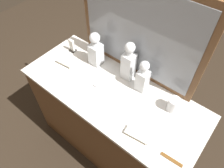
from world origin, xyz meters
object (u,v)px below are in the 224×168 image
at_px(porcelain_dish, 98,84).
at_px(tortoiseshell_comb, 171,160).
at_px(crystal_decanter_left, 143,79).
at_px(crystal_decanter_right, 96,52).
at_px(crystal_tumbler_far_left, 173,105).
at_px(silver_brush_center, 65,63).
at_px(silver_brush_far_right, 137,135).
at_px(napkin_holder, 72,46).
at_px(crystal_decanter_far_right, 128,64).

relative_size(porcelain_dish, tortoiseshell_comb, 0.50).
bearing_deg(crystal_decanter_left, porcelain_dish, -147.70).
relative_size(crystal_decanter_right, crystal_tumbler_far_left, 2.76).
xyz_separation_m(crystal_tumbler_far_left, porcelain_dish, (-0.52, -0.15, -0.04)).
xyz_separation_m(crystal_decanter_right, silver_brush_center, (-0.18, -0.17, -0.10)).
bearing_deg(crystal_tumbler_far_left, silver_brush_far_right, -102.41).
relative_size(crystal_tumbler_far_left, porcelain_dish, 1.54).
height_order(crystal_decanter_right, tortoiseshell_comb, crystal_decanter_right).
relative_size(silver_brush_far_right, napkin_holder, 1.46).
height_order(tortoiseshell_comb, napkin_holder, napkin_holder).
xyz_separation_m(crystal_decanter_far_right, crystal_decanter_left, (0.15, -0.03, -0.02)).
distance_m(crystal_decanter_left, silver_brush_far_right, 0.38).
bearing_deg(tortoiseshell_comb, crystal_tumbler_far_left, 118.59).
distance_m(crystal_tumbler_far_left, porcelain_dish, 0.54).
distance_m(crystal_decanter_right, crystal_decanter_left, 0.42).
relative_size(silver_brush_center, napkin_holder, 1.35).
bearing_deg(silver_brush_center, porcelain_dish, 1.08).
bearing_deg(porcelain_dish, silver_brush_far_right, -18.79).
height_order(silver_brush_center, tortoiseshell_comb, silver_brush_center).
relative_size(tortoiseshell_comb, napkin_holder, 1.20).
bearing_deg(silver_brush_far_right, crystal_decanter_far_right, 133.49).
relative_size(crystal_decanter_left, tortoiseshell_comb, 1.98).
bearing_deg(crystal_decanter_right, tortoiseshell_comb, -20.49).
bearing_deg(porcelain_dish, napkin_holder, 160.72).
bearing_deg(crystal_decanter_right, crystal_decanter_far_right, 7.79).
bearing_deg(tortoiseshell_comb, silver_brush_far_right, -179.71).
height_order(crystal_decanter_far_right, tortoiseshell_comb, crystal_decanter_far_right).
bearing_deg(silver_brush_far_right, napkin_holder, 160.98).
bearing_deg(crystal_decanter_right, porcelain_dish, -45.63).
bearing_deg(silver_brush_far_right, crystal_decanter_left, 120.61).
bearing_deg(crystal_decanter_left, napkin_holder, -177.97).
distance_m(crystal_decanter_far_right, crystal_decanter_left, 0.15).
distance_m(crystal_decanter_right, napkin_holder, 0.26).
relative_size(crystal_decanter_right, crystal_decanter_far_right, 0.90).
distance_m(crystal_decanter_left, crystal_tumbler_far_left, 0.26).
bearing_deg(napkin_holder, silver_brush_center, -65.69).
height_order(crystal_decanter_far_right, silver_brush_far_right, crystal_decanter_far_right).
relative_size(crystal_decanter_far_right, silver_brush_center, 2.12).
xyz_separation_m(crystal_decanter_right, porcelain_dish, (0.16, -0.16, -0.11)).
distance_m(crystal_decanter_left, silver_brush_center, 0.63).
xyz_separation_m(tortoiseshell_comb, napkin_holder, (-1.09, 0.30, 0.04)).
distance_m(crystal_decanter_far_right, porcelain_dish, 0.26).
distance_m(crystal_decanter_right, crystal_decanter_far_right, 0.28).
relative_size(silver_brush_far_right, silver_brush_center, 1.08).
height_order(silver_brush_center, napkin_holder, napkin_holder).
height_order(crystal_tumbler_far_left, silver_brush_center, crystal_tumbler_far_left).
height_order(crystal_decanter_left, crystal_tumbler_far_left, crystal_decanter_left).
bearing_deg(tortoiseshell_comb, napkin_holder, 164.86).
relative_size(crystal_tumbler_far_left, napkin_holder, 0.93).
height_order(silver_brush_center, porcelain_dish, silver_brush_center).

